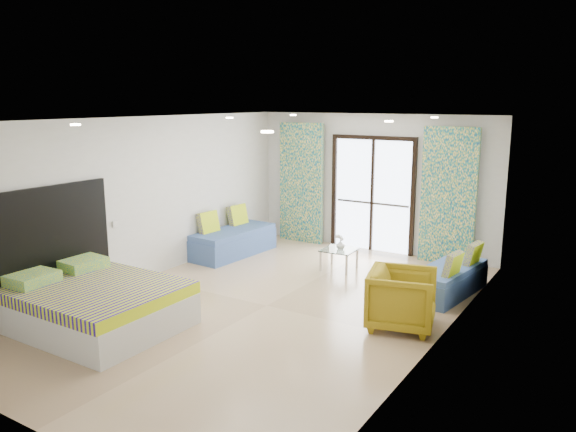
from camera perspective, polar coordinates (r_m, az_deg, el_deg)
The scene contains 24 objects.
floor at distance 8.34m, azimuth -2.19°, elevation -9.09°, with size 5.00×7.50×0.01m, color tan, non-canonical shape.
ceiling at distance 7.80m, azimuth -2.35°, elevation 9.78°, with size 5.00×7.50×0.01m, color silver, non-canonical shape.
wall_back at distance 11.21m, azimuth 8.66°, elevation 3.33°, with size 5.00×0.01×2.70m, color silver, non-canonical shape.
wall_front at distance 5.41m, azimuth -25.50°, elevation -6.84°, with size 5.00×0.01×2.70m, color silver, non-canonical shape.
wall_left at distance 9.58m, azimuth -14.70°, elevation 1.65°, with size 0.01×7.50×2.70m, color silver, non-canonical shape.
wall_right at distance 6.90m, azimuth 15.14°, elevation -2.23°, with size 0.01×7.50×2.70m, color silver, non-canonical shape.
balcony_door at distance 11.20m, azimuth 8.58°, elevation 2.85°, with size 1.76×0.08×2.28m.
balcony_rail at distance 11.26m, azimuth 8.55°, elevation 1.31°, with size 1.52×0.03×0.04m, color #595451.
curtain_left at distance 11.77m, azimuth 1.35°, elevation 3.37°, with size 1.00×0.10×2.50m, color silver.
curtain_right at distance 10.54m, azimuth 15.98°, elevation 1.93°, with size 1.00×0.10×2.50m, color silver.
downlight_a at distance 7.31m, azimuth -20.78°, elevation 8.67°, with size 0.12×0.12×0.02m, color #FFE0B2.
downlight_b at distance 5.36m, azimuth -2.12°, elevation 8.56°, with size 0.12×0.12×0.02m, color #FFE0B2.
downlight_c at distance 9.44m, azimuth -5.97°, elevation 9.89°, with size 0.12×0.12×0.02m, color #FFE0B2.
downlight_d at distance 8.02m, azimuth 10.22°, elevation 9.45°, with size 0.12×0.12×0.02m, color #FFE0B2.
downlight_e at distance 11.08m, azimuth 0.53°, elevation 10.23°, with size 0.12×0.12×0.02m, color #FFE0B2.
downlight_f at distance 9.90m, azimuth 14.66°, elevation 9.67°, with size 0.12×0.12×0.02m, color #FFE0B2.
headboard at distance 8.49m, azimuth -23.46°, elevation -2.29°, with size 0.06×2.10×1.50m, color black.
switch_plate at distance 9.23m, azimuth -17.13°, elevation -0.76°, with size 0.02×0.10×0.10m, color silver.
bed at distance 7.93m, azimuth -18.94°, elevation -8.53°, with size 2.11×1.72×0.73m.
daybed_left at distance 10.95m, azimuth -5.62°, elevation -2.50°, with size 0.82×1.86×0.90m.
daybed_right at distance 9.06m, azimuth 16.06°, elevation -6.18°, with size 0.84×1.68×0.79m.
coffee_table at distance 9.98m, azimuth 5.22°, elevation -3.60°, with size 0.60×0.60×0.65m.
vase at distance 9.95m, azimuth 5.37°, elevation -2.93°, with size 0.16×0.16×0.16m, color white.
armchair at distance 7.60m, azimuth 11.51°, elevation -7.98°, with size 0.84×0.79×0.87m, color #9A7D13.
Camera 1 is at (4.42, -6.42, 2.97)m, focal length 35.00 mm.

